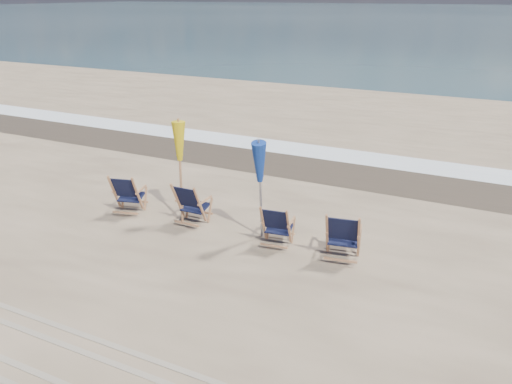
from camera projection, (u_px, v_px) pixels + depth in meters
ocean at (488, 15)px, 116.29m from camera, size 400.00×400.00×0.00m
surf_foam at (338, 154)px, 16.05m from camera, size 200.00×1.40×0.01m
wet_sand_strip at (323, 168)px, 14.80m from camera, size 200.00×2.60×0.00m
tire_tracks at (97, 377)px, 6.76m from camera, size 80.00×1.30×0.01m
beach_chair_0 at (138, 195)px, 11.46m from camera, size 0.82×0.88×1.03m
beach_chair_1 at (200, 207)px, 10.84m from camera, size 0.67×0.75×1.03m
beach_chair_2 at (289, 228)px, 9.93m from camera, size 0.69×0.76×0.96m
beach_chair_3 at (359, 239)px, 9.38m from camera, size 0.80×0.87×1.07m
umbrella_yellow at (179, 147)px, 10.73m from camera, size 0.30×0.30×2.28m
umbrella_blue at (261, 165)px, 9.88m from camera, size 0.30×0.30×2.20m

